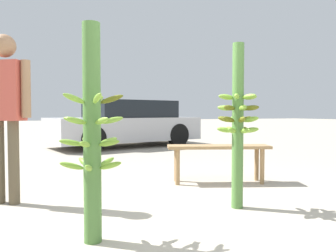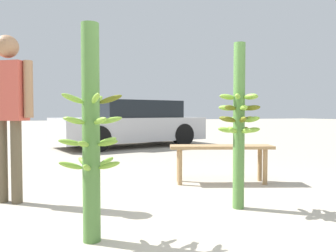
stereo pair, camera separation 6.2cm
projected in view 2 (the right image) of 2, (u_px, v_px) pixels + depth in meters
name	position (u px, v px, depth m)	size (l,w,h in m)	color
ground_plane	(196.00, 238.00, 2.45)	(80.00, 80.00, 0.00)	#A89E8C
banana_stalk_left	(91.00, 133.00, 2.37)	(0.47, 0.47, 1.58)	#4C7A38
banana_stalk_center	(239.00, 122.00, 3.19)	(0.41, 0.41, 1.62)	#4C7A38
vendor_person	(8.00, 101.00, 3.39)	(0.53, 0.41, 1.74)	brown
market_bench	(221.00, 152.00, 4.38)	(1.39, 0.78, 0.51)	#99754C
parked_car	(131.00, 124.00, 9.24)	(4.36, 2.56, 1.28)	#B7B7BC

